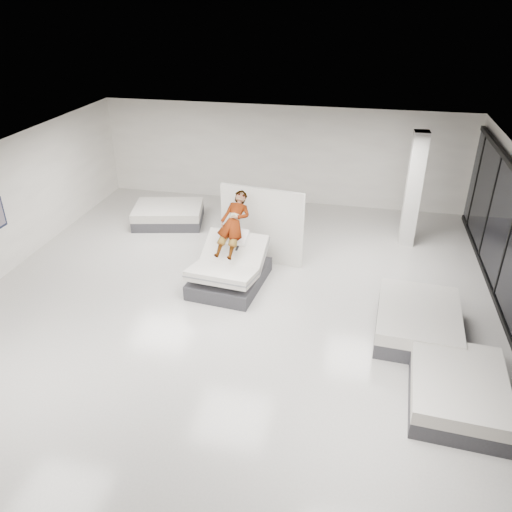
% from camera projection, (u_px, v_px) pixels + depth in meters
% --- Properties ---
extents(room, '(14.00, 14.04, 3.20)m').
position_uv_depth(room, '(227.00, 251.00, 10.29)').
color(room, beige).
rests_on(room, ground).
extents(hero_bed, '(1.76, 2.20, 1.24)m').
position_uv_depth(hero_bed, '(230.00, 271.00, 12.02)').
color(hero_bed, '#3A3A3F').
rests_on(hero_bed, floor).
extents(person, '(0.80, 1.58, 1.53)m').
position_uv_depth(person, '(233.00, 233.00, 11.87)').
color(person, slate).
rests_on(person, hero_bed).
extents(remote, '(0.07, 0.15, 0.08)m').
position_uv_depth(remote, '(237.00, 248.00, 11.62)').
color(remote, black).
rests_on(remote, person).
extents(divider_panel, '(2.21, 0.45, 2.02)m').
position_uv_depth(divider_panel, '(262.00, 225.00, 12.85)').
color(divider_panel, silver).
rests_on(divider_panel, floor).
extents(flat_bed_right_far, '(1.77, 2.28, 0.60)m').
position_uv_depth(flat_bed_right_far, '(418.00, 321.00, 10.33)').
color(flat_bed_right_far, '#3A3A3F').
rests_on(flat_bed_right_far, floor).
extents(flat_bed_right_near, '(1.70, 2.18, 0.57)m').
position_uv_depth(flat_bed_right_near, '(458.00, 390.00, 8.56)').
color(flat_bed_right_near, '#3A3A3F').
rests_on(flat_bed_right_near, floor).
extents(flat_bed_left_far, '(2.30, 1.92, 0.56)m').
position_uv_depth(flat_bed_left_far, '(169.00, 214.00, 15.33)').
color(flat_bed_left_far, '#3A3A3F').
rests_on(flat_bed_left_far, floor).
extents(column, '(0.40, 0.40, 3.20)m').
position_uv_depth(column, '(413.00, 190.00, 13.45)').
color(column, beige).
rests_on(column, floor).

